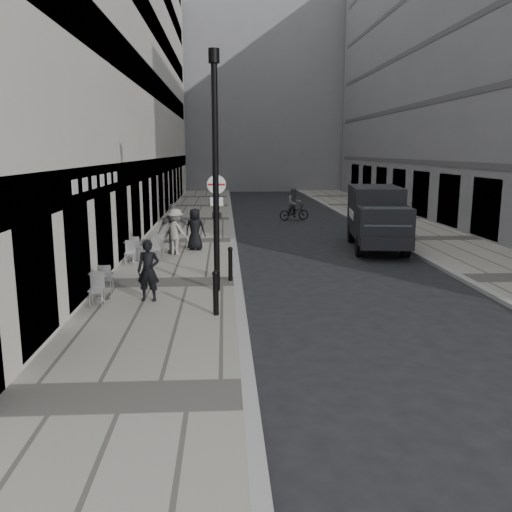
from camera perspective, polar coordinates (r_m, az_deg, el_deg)
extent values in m
plane|color=black|center=(6.73, 0.53, -25.01)|extent=(120.00, 120.00, 0.00)
cube|color=gray|center=(23.81, -7.23, 1.51)|extent=(4.00, 60.00, 0.12)
cube|color=gray|center=(25.54, 18.23, 1.68)|extent=(4.00, 60.00, 0.12)
cube|color=beige|center=(30.87, -14.72, 20.08)|extent=(4.00, 45.00, 18.00)
cube|color=slate|center=(33.75, 23.48, 20.47)|extent=(6.00, 45.00, 20.00)
cube|color=slate|center=(61.86, -1.67, 17.56)|extent=(24.00, 16.00, 22.00)
imported|color=black|center=(14.24, -11.26, -1.52)|extent=(0.63, 0.46, 1.60)
cylinder|color=black|center=(16.25, -4.12, 3.13)|extent=(0.08, 0.08, 3.23)
cylinder|color=white|center=(16.13, -4.18, 7.52)|extent=(0.56, 0.09, 0.55)
cube|color=#B21414|center=(16.11, -4.19, 7.52)|extent=(0.51, 0.07, 0.06)
cube|color=white|center=(16.20, -4.16, 5.73)|extent=(0.39, 0.07, 0.26)
cylinder|color=black|center=(14.75, -4.27, 8.11)|extent=(0.17, 0.17, 6.20)
cylinder|color=black|center=(14.92, -4.45, 20.27)|extent=(0.29, 0.29, 0.36)
cylinder|color=black|center=(16.22, -2.71, -0.94)|extent=(0.13, 0.13, 0.96)
cylinder|color=black|center=(12.86, -4.25, -4.04)|extent=(0.13, 0.13, 1.01)
cylinder|color=black|center=(20.93, 10.86, 1.01)|extent=(0.38, 0.81, 0.78)
cylinder|color=black|center=(21.20, 15.49, 0.93)|extent=(0.38, 0.81, 0.78)
cylinder|color=black|center=(24.20, 10.01, 2.37)|extent=(0.38, 0.81, 0.78)
cylinder|color=black|center=(24.42, 14.03, 2.29)|extent=(0.38, 0.81, 0.78)
cube|color=black|center=(23.38, 12.38, 4.77)|extent=(2.41, 3.75, 1.96)
cube|color=black|center=(20.83, 13.33, 3.17)|extent=(2.18, 2.01, 1.37)
cube|color=#1E2328|center=(20.06, 13.69, 3.99)|extent=(1.74, 0.57, 0.72)
imported|color=black|center=(31.43, 4.02, 4.61)|extent=(1.86, 1.03, 0.93)
imported|color=slate|center=(31.37, 4.03, 5.64)|extent=(0.99, 0.85, 1.75)
imported|color=#5A5A5F|center=(20.66, -8.63, 2.85)|extent=(1.20, 0.79, 1.90)
imported|color=#9D9991|center=(20.46, -8.44, 2.54)|extent=(1.28, 1.16, 1.73)
imported|color=black|center=(21.36, -6.43, 2.82)|extent=(0.90, 0.70, 1.64)
cylinder|color=silver|center=(19.51, -12.80, -0.56)|extent=(0.41, 0.41, 0.03)
cylinder|color=silver|center=(19.45, -12.84, 0.41)|extent=(0.06, 0.06, 0.68)
cylinder|color=silver|center=(19.39, -12.89, 1.40)|extent=(0.64, 0.64, 0.03)
cylinder|color=#B3B3B6|center=(14.79, -15.88, -4.41)|extent=(0.41, 0.41, 0.03)
cylinder|color=#B3B3B6|center=(14.70, -15.95, -3.13)|extent=(0.06, 0.06, 0.69)
cylinder|color=#B3B3B6|center=(14.62, -16.02, -1.82)|extent=(0.65, 0.65, 0.03)
cylinder|color=silver|center=(19.98, -10.26, -0.20)|extent=(0.41, 0.41, 0.03)
cylinder|color=silver|center=(19.91, -10.30, 0.76)|extent=(0.06, 0.06, 0.68)
cylinder|color=silver|center=(19.86, -10.33, 1.73)|extent=(0.65, 0.65, 0.03)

